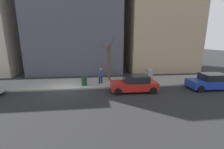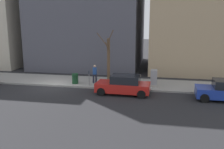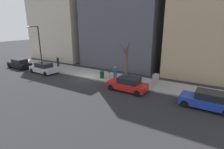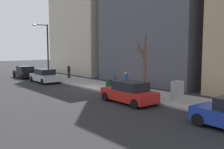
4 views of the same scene
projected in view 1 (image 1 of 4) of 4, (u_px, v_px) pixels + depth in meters
name	position (u px, v px, depth m)	size (l,w,h in m)	color
ground_plane	(65.00, 90.00, 14.23)	(120.00, 120.00, 0.00)	#232326
sidewalk	(68.00, 84.00, 16.15)	(4.00, 36.00, 0.15)	gray
parked_car_blue	(211.00, 82.00, 14.45)	(2.04, 4.26, 1.52)	#1E389E
parked_car_red	(134.00, 84.00, 13.78)	(2.03, 4.25, 1.52)	red
parking_meter	(98.00, 78.00, 14.81)	(0.14, 0.10, 1.35)	slate
utility_box	(149.00, 76.00, 16.29)	(0.83, 0.61, 1.43)	#A8A399
bare_tree	(109.00, 62.00, 16.71)	(1.10, 1.63, 4.76)	brown
trash_bin	(84.00, 81.00, 15.17)	(0.56, 0.56, 0.90)	#14381E
pedestrian_near_meter	(101.00, 75.00, 15.73)	(0.36, 0.38, 1.66)	#1E1E2D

